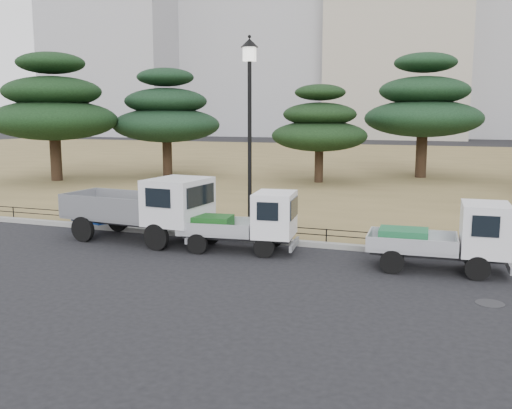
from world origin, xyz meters
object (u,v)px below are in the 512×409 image
at_px(truck_kei_front, 247,222).
at_px(truck_large, 144,206).
at_px(truck_kei_rear, 449,237).
at_px(street_lamp, 250,104).
at_px(tarp_pile, 98,209).

bearing_deg(truck_kei_front, truck_large, 170.79).
distance_m(truck_kei_rear, street_lamp, 7.18).
bearing_deg(truck_kei_front, street_lamp, 100.61).
xyz_separation_m(truck_kei_front, tarp_pile, (-6.51, 1.85, -0.31)).
relative_size(truck_kei_rear, street_lamp, 0.57).
bearing_deg(tarp_pile, street_lamp, -3.18).
bearing_deg(street_lamp, truck_kei_rear, -15.95).
xyz_separation_m(truck_kei_rear, tarp_pile, (-12.11, 2.08, -0.32)).
distance_m(truck_large, tarp_pile, 3.52).
distance_m(truck_kei_front, street_lamp, 3.76).
xyz_separation_m(truck_large, truck_kei_rear, (9.10, -0.34, -0.25)).
relative_size(truck_large, truck_kei_rear, 1.38).
xyz_separation_m(truck_large, street_lamp, (3.01, 1.40, 3.14)).
bearing_deg(truck_kei_front, tarp_pile, 156.81).
height_order(truck_kei_front, tarp_pile, truck_kei_front).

